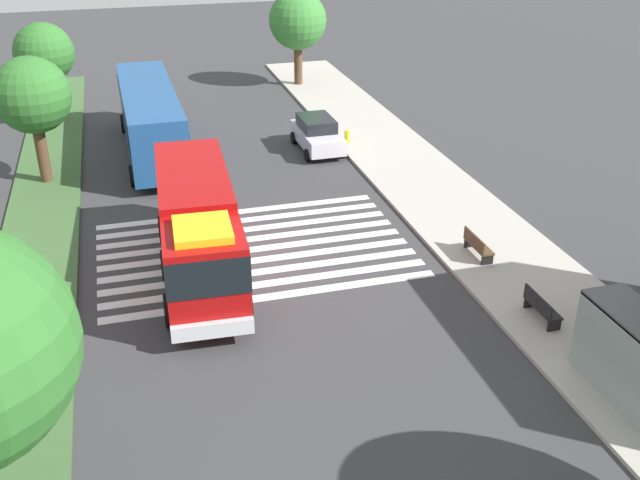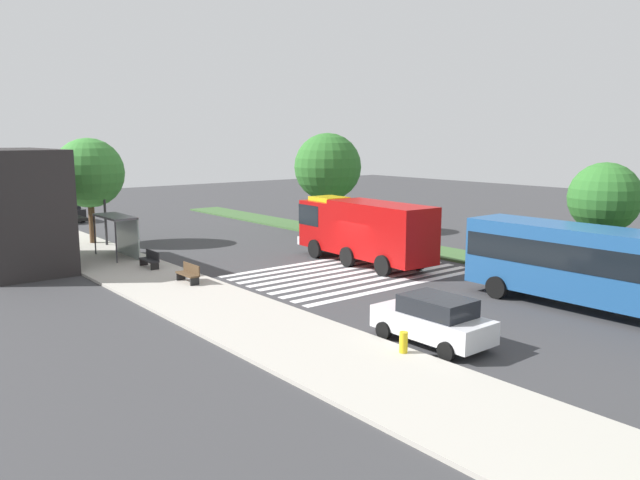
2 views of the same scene
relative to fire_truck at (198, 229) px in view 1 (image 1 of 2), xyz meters
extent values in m
plane|color=#38383A|center=(-0.76, 2.24, -2.03)|extent=(120.00, 120.00, 0.00)
cube|color=#ADA89E|center=(-0.76, 11.16, -1.96)|extent=(60.00, 4.72, 0.14)
cube|color=#3D6033|center=(-0.76, -5.81, -1.96)|extent=(60.00, 3.00, 0.14)
cube|color=silver|center=(-5.37, 2.24, -2.02)|extent=(0.45, 11.80, 0.01)
cube|color=silver|center=(-4.47, 2.24, -2.02)|extent=(0.45, 11.80, 0.01)
cube|color=silver|center=(-3.57, 2.24, -2.02)|extent=(0.45, 11.80, 0.01)
cube|color=silver|center=(-2.67, 2.24, -2.02)|extent=(0.45, 11.80, 0.01)
cube|color=silver|center=(-1.77, 2.24, -2.02)|extent=(0.45, 11.80, 0.01)
cube|color=silver|center=(-0.87, 2.24, -2.02)|extent=(0.45, 11.80, 0.01)
cube|color=silver|center=(0.03, 2.24, -2.02)|extent=(0.45, 11.80, 0.01)
cube|color=silver|center=(0.93, 2.24, -2.02)|extent=(0.45, 11.80, 0.01)
cube|color=silver|center=(1.83, 2.24, -2.02)|extent=(0.45, 11.80, 0.01)
cube|color=#A50C0C|center=(2.99, -0.15, -0.09)|extent=(2.92, 2.62, 2.76)
cube|color=#A50C0C|center=(-1.67, 0.08, 0.03)|extent=(6.65, 2.81, 3.01)
cube|color=black|center=(3.41, -0.17, 0.46)|extent=(2.14, 2.61, 1.22)
cube|color=silver|center=(4.49, -0.23, -1.23)|extent=(0.36, 2.49, 0.50)
cube|color=yellow|center=(2.99, -0.15, 1.41)|extent=(2.04, 1.84, 0.24)
cylinder|color=black|center=(2.77, 1.10, -1.48)|extent=(1.11, 0.35, 1.10)
cylinder|color=black|center=(2.65, -1.38, -1.48)|extent=(1.11, 0.35, 1.10)
cylinder|color=black|center=(-3.24, 1.41, -1.48)|extent=(1.11, 0.35, 1.10)
cylinder|color=black|center=(-3.36, -1.07, -1.48)|extent=(1.11, 0.35, 1.10)
cylinder|color=black|center=(-0.30, 1.26, -1.48)|extent=(1.11, 0.35, 1.10)
cylinder|color=black|center=(-0.43, -1.22, -1.48)|extent=(1.11, 0.35, 1.10)
cube|color=silver|center=(-11.90, 7.60, -1.31)|extent=(4.28, 1.89, 0.79)
cube|color=black|center=(-12.11, 7.60, -0.61)|extent=(2.40, 1.65, 0.61)
cylinder|color=black|center=(-10.50, 8.54, -1.71)|extent=(0.64, 0.23, 0.64)
cylinder|color=black|center=(-10.48, 6.69, -1.71)|extent=(0.64, 0.23, 0.64)
cylinder|color=black|center=(-13.31, 8.51, -1.71)|extent=(0.64, 0.23, 0.64)
cylinder|color=black|center=(-13.29, 6.66, -1.71)|extent=(0.64, 0.23, 0.64)
cube|color=navy|center=(-13.68, -0.71, -0.05)|extent=(11.72, 2.72, 2.95)
cube|color=black|center=(-13.68, -0.71, 0.30)|extent=(11.49, 2.77, 1.06)
cylinder|color=black|center=(-17.75, -2.04, -1.53)|extent=(1.00, 0.31, 1.00)
cylinder|color=black|center=(-17.79, 0.51, -1.53)|extent=(1.00, 0.31, 1.00)
cylinder|color=black|center=(-9.58, -1.92, -1.53)|extent=(1.00, 0.31, 1.00)
cylinder|color=black|center=(-9.61, 0.63, -1.53)|extent=(1.00, 0.31, 1.00)
cube|color=#8C9E99|center=(9.74, 9.79, -0.69)|extent=(3.50, 0.08, 2.40)
cylinder|color=#333338|center=(8.04, 11.10, -0.69)|extent=(0.08, 0.08, 2.40)
cube|color=black|center=(5.74, 10.21, -1.48)|extent=(1.60, 0.50, 0.08)
cube|color=black|center=(5.74, 9.99, -1.21)|extent=(1.60, 0.06, 0.45)
cube|color=black|center=(5.02, 10.21, -1.70)|extent=(0.08, 0.45, 0.37)
cube|color=black|center=(6.46, 10.21, -1.70)|extent=(0.08, 0.45, 0.37)
cube|color=#4C3823|center=(1.25, 10.21, -1.48)|extent=(1.60, 0.50, 0.08)
cube|color=#4C3823|center=(1.25, 9.99, -1.21)|extent=(1.60, 0.06, 0.45)
cube|color=black|center=(0.53, 10.21, -1.70)|extent=(0.08, 0.45, 0.37)
cube|color=black|center=(1.97, 10.21, -1.70)|extent=(0.08, 0.45, 0.37)
cylinder|color=#513823|center=(-24.68, 9.80, -0.44)|extent=(0.55, 0.55, 2.88)
sphere|color=#387F33|center=(-24.68, 9.80, 2.33)|extent=(3.80, 3.80, 3.80)
cylinder|color=#513823|center=(-20.21, -5.81, -0.47)|extent=(0.55, 0.55, 2.83)
sphere|color=#2D6B28|center=(-20.21, -5.81, 2.10)|extent=(3.28, 3.28, 3.28)
cylinder|color=#513823|center=(-11.00, -5.81, -0.45)|extent=(0.54, 0.54, 2.88)
sphere|color=#2D6B28|center=(-11.00, -5.81, 2.19)|extent=(3.42, 3.42, 3.42)
cylinder|color=gold|center=(-12.17, 9.30, -1.54)|extent=(0.28, 0.28, 0.70)
camera|label=1|loc=(22.82, -2.05, 11.02)|focal=40.70mm
camera|label=2|loc=(-25.57, 23.64, 5.11)|focal=34.82mm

